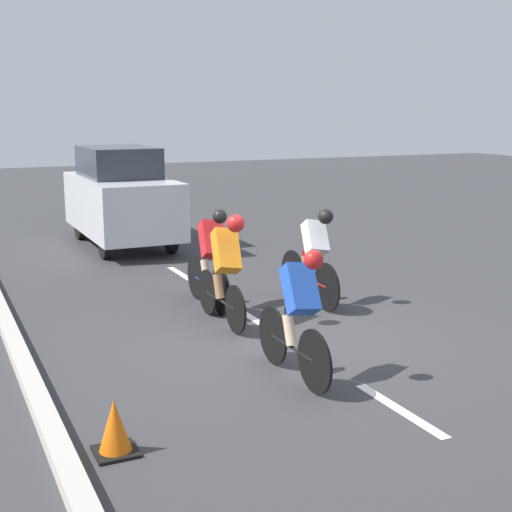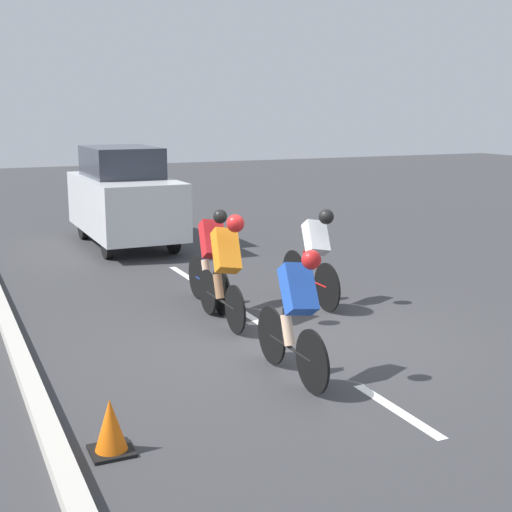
{
  "view_description": "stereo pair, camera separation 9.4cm",
  "coord_description": "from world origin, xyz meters",
  "px_view_note": "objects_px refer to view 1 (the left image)",
  "views": [
    {
      "loc": [
        4.05,
        7.69,
        2.89
      ],
      "look_at": [
        0.06,
        -0.83,
        0.95
      ],
      "focal_mm": 50.0,
      "sensor_mm": 36.0,
      "label": 1
    },
    {
      "loc": [
        3.97,
        7.73,
        2.89
      ],
      "look_at": [
        0.06,
        -0.83,
        0.95
      ],
      "focal_mm": 50.0,
      "sensor_mm": 36.0,
      "label": 2
    }
  ],
  "objects_px": {
    "cyclist_blue": "(298,311)",
    "support_car": "(121,197)",
    "cyclist_white": "(313,254)",
    "cyclist_red": "(211,256)",
    "traffic_cone": "(115,428)",
    "cyclist_orange": "(225,265)"
  },
  "relations": [
    {
      "from": "cyclist_blue",
      "to": "support_car",
      "type": "bearing_deg",
      "value": -91.96
    },
    {
      "from": "cyclist_white",
      "to": "cyclist_red",
      "type": "relative_size",
      "value": 1.04
    },
    {
      "from": "cyclist_white",
      "to": "traffic_cone",
      "type": "distance_m",
      "value": 5.26
    },
    {
      "from": "cyclist_blue",
      "to": "traffic_cone",
      "type": "xyz_separation_m",
      "value": [
        2.22,
        0.85,
        -0.53
      ]
    },
    {
      "from": "cyclist_red",
      "to": "support_car",
      "type": "relative_size",
      "value": 0.44
    },
    {
      "from": "cyclist_orange",
      "to": "traffic_cone",
      "type": "xyz_separation_m",
      "value": [
        2.3,
        3.04,
        -0.6
      ]
    },
    {
      "from": "cyclist_white",
      "to": "cyclist_red",
      "type": "xyz_separation_m",
      "value": [
        1.47,
        -0.45,
        0.01
      ]
    },
    {
      "from": "cyclist_red",
      "to": "support_car",
      "type": "xyz_separation_m",
      "value": [
        -0.07,
        -5.38,
        0.29
      ]
    },
    {
      "from": "cyclist_white",
      "to": "traffic_cone",
      "type": "bearing_deg",
      "value": 41.68
    },
    {
      "from": "cyclist_orange",
      "to": "cyclist_red",
      "type": "bearing_deg",
      "value": -98.99
    },
    {
      "from": "cyclist_blue",
      "to": "cyclist_orange",
      "type": "height_order",
      "value": "cyclist_orange"
    },
    {
      "from": "support_car",
      "to": "traffic_cone",
      "type": "xyz_separation_m",
      "value": [
        2.51,
        9.32,
        -0.82
      ]
    },
    {
      "from": "cyclist_white",
      "to": "cyclist_orange",
      "type": "relative_size",
      "value": 1.07
    },
    {
      "from": "support_car",
      "to": "traffic_cone",
      "type": "distance_m",
      "value": 9.69
    },
    {
      "from": "cyclist_red",
      "to": "support_car",
      "type": "height_order",
      "value": "support_car"
    },
    {
      "from": "cyclist_blue",
      "to": "cyclist_red",
      "type": "xyz_separation_m",
      "value": [
        -0.22,
        -3.09,
        0.01
      ]
    },
    {
      "from": "cyclist_blue",
      "to": "cyclist_red",
      "type": "relative_size",
      "value": 0.97
    },
    {
      "from": "cyclist_orange",
      "to": "traffic_cone",
      "type": "distance_m",
      "value": 3.85
    },
    {
      "from": "cyclist_white",
      "to": "support_car",
      "type": "xyz_separation_m",
      "value": [
        1.4,
        -5.84,
        0.29
      ]
    },
    {
      "from": "cyclist_blue",
      "to": "cyclist_white",
      "type": "bearing_deg",
      "value": -122.68
    },
    {
      "from": "cyclist_orange",
      "to": "traffic_cone",
      "type": "bearing_deg",
      "value": 52.92
    },
    {
      "from": "traffic_cone",
      "to": "cyclist_white",
      "type": "bearing_deg",
      "value": -138.32
    }
  ]
}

